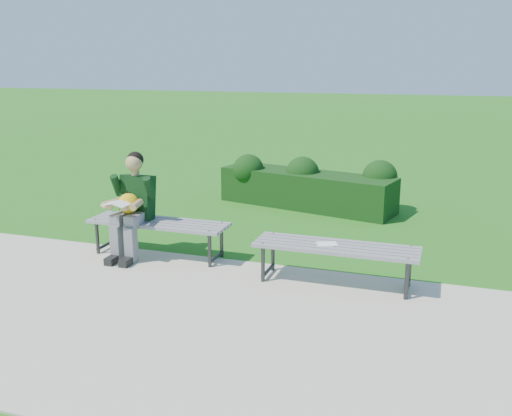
{
  "coord_description": "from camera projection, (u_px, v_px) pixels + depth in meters",
  "views": [
    {
      "loc": [
        2.25,
        -6.29,
        2.41
      ],
      "look_at": [
        0.17,
        -0.09,
        0.74
      ],
      "focal_mm": 40.0,
      "sensor_mm": 36.0,
      "label": 1
    }
  ],
  "objects": [
    {
      "name": "paper_sheet",
      "position": [
        327.0,
        244.0,
        6.26
      ],
      "size": [
        0.26,
        0.23,
        0.01
      ],
      "color": "white",
      "rests_on": "bench_right"
    },
    {
      "name": "bench_left",
      "position": [
        158.0,
        225.0,
        7.18
      ],
      "size": [
        1.8,
        0.5,
        0.46
      ],
      "color": "slate",
      "rests_on": "walkway"
    },
    {
      "name": "walkway",
      "position": [
        184.0,
        321.0,
        5.46
      ],
      "size": [
        30.0,
        3.5,
        0.02
      ],
      "color": "#BEB79F",
      "rests_on": "ground"
    },
    {
      "name": "bench_right",
      "position": [
        336.0,
        250.0,
        6.24
      ],
      "size": [
        1.8,
        0.5,
        0.46
      ],
      "color": "slate",
      "rests_on": "walkway"
    },
    {
      "name": "hedge",
      "position": [
        308.0,
        185.0,
        9.72
      ],
      "size": [
        3.12,
        1.45,
        0.86
      ],
      "color": "#1A3C12",
      "rests_on": "ground"
    },
    {
      "name": "seated_boy",
      "position": [
        132.0,
        202.0,
        7.11
      ],
      "size": [
        0.56,
        0.76,
        1.31
      ],
      "color": "gray",
      "rests_on": "walkway"
    },
    {
      "name": "ground",
      "position": [
        245.0,
        263.0,
        7.06
      ],
      "size": [
        80.0,
        80.0,
        0.0
      ],
      "color": "#2F6914",
      "rests_on": "ground"
    }
  ]
}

